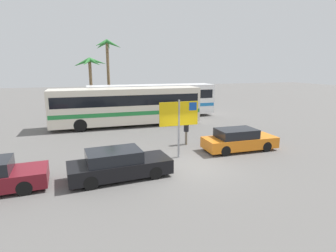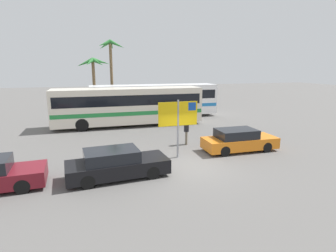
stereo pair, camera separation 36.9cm
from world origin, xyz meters
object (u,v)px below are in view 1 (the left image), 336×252
Objects in this scene: bus_front_coach at (127,105)px; car_black at (119,164)px; bus_rear_coach at (152,99)px; ferry_sign at (180,116)px; car_orange at (239,140)px; pedestrian_crossing_lot at (186,129)px.

bus_front_coach reaches higher than car_black.
ferry_sign is (-1.58, -12.40, 0.54)m from bus_rear_coach.
bus_front_coach is 10.50m from car_orange.
bus_front_coach is 3.84× the size of ferry_sign.
pedestrian_crossing_lot is (-0.30, -10.13, -0.74)m from bus_rear_coach.
car_black is 6.40m from pedestrian_crossing_lot.
ferry_sign is at bearing 22.80° from car_black.
bus_rear_coach is 3.84× the size of ferry_sign.
pedestrian_crossing_lot is at bearing 35.54° from car_black.
bus_front_coach is at bearing 120.35° from car_orange.
car_orange is 2.49× the size of pedestrian_crossing_lot.
bus_rear_coach is at bearing 100.48° from car_orange.
bus_rear_coach reaches higher than car_orange.
pedestrian_crossing_lot is (2.71, -6.90, -0.74)m from bus_front_coach.
pedestrian_crossing_lot reaches higher than car_orange.
bus_rear_coach reaches higher than car_black.
bus_front_coach is 2.64× the size of car_black.
ferry_sign is at bearing -97.27° from bus_rear_coach.
car_orange is at bearing 10.42° from car_black.
bus_front_coach is 9.29m from ferry_sign.
bus_front_coach is at bearing 97.55° from ferry_sign.
car_orange is 3.34m from pedestrian_crossing_lot.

